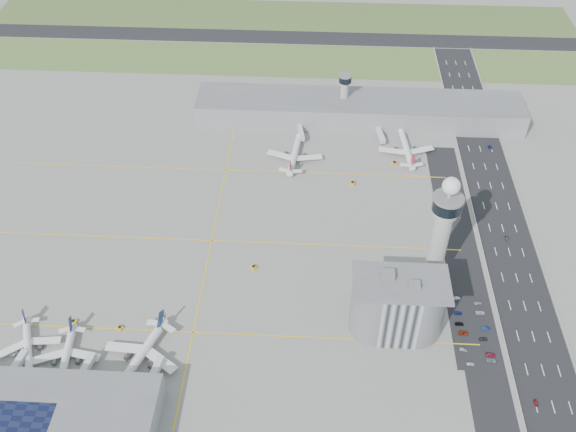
# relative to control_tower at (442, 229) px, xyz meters

# --- Properties ---
(ground) EXTENTS (1000.00, 1000.00, 0.00)m
(ground) POSITION_rel_control_tower_xyz_m (-72.00, -8.00, -35.04)
(ground) COLOR gray
(grass_strip_0) EXTENTS (480.00, 50.00, 0.08)m
(grass_strip_0) POSITION_rel_control_tower_xyz_m (-92.00, 217.00, -35.00)
(grass_strip_0) COLOR #556C33
(grass_strip_0) RESTS_ON ground
(grass_strip_1) EXTENTS (480.00, 60.00, 0.08)m
(grass_strip_1) POSITION_rel_control_tower_xyz_m (-92.00, 292.00, -35.00)
(grass_strip_1) COLOR #3D5428
(grass_strip_1) RESTS_ON ground
(runway) EXTENTS (480.00, 22.00, 0.10)m
(runway) POSITION_rel_control_tower_xyz_m (-92.00, 254.00, -34.98)
(runway) COLOR black
(runway) RESTS_ON ground
(highway) EXTENTS (28.00, 500.00, 0.10)m
(highway) POSITION_rel_control_tower_xyz_m (43.00, -8.00, -34.99)
(highway) COLOR black
(highway) RESTS_ON ground
(barrier_left) EXTENTS (0.60, 500.00, 1.20)m
(barrier_left) POSITION_rel_control_tower_xyz_m (29.00, -8.00, -34.44)
(barrier_left) COLOR #9E9E99
(barrier_left) RESTS_ON ground
(barrier_right) EXTENTS (0.60, 500.00, 1.20)m
(barrier_right) POSITION_rel_control_tower_xyz_m (57.00, -8.00, -34.44)
(barrier_right) COLOR #9E9E99
(barrier_right) RESTS_ON ground
(landside_road) EXTENTS (18.00, 260.00, 0.08)m
(landside_road) POSITION_rel_control_tower_xyz_m (18.00, -18.00, -35.00)
(landside_road) COLOR black
(landside_road) RESTS_ON ground
(parking_lot) EXTENTS (20.00, 44.00, 0.10)m
(parking_lot) POSITION_rel_control_tower_xyz_m (16.00, -30.00, -34.99)
(parking_lot) COLOR black
(parking_lot) RESTS_ON ground
(taxiway_line_h_0) EXTENTS (260.00, 0.60, 0.01)m
(taxiway_line_h_0) POSITION_rel_control_tower_xyz_m (-112.00, -38.00, -35.04)
(taxiway_line_h_0) COLOR yellow
(taxiway_line_h_0) RESTS_ON ground
(taxiway_line_h_1) EXTENTS (260.00, 0.60, 0.01)m
(taxiway_line_h_1) POSITION_rel_control_tower_xyz_m (-112.00, 22.00, -35.04)
(taxiway_line_h_1) COLOR yellow
(taxiway_line_h_1) RESTS_ON ground
(taxiway_line_h_2) EXTENTS (260.00, 0.60, 0.01)m
(taxiway_line_h_2) POSITION_rel_control_tower_xyz_m (-112.00, 82.00, -35.04)
(taxiway_line_h_2) COLOR yellow
(taxiway_line_h_2) RESTS_ON ground
(taxiway_line_v) EXTENTS (0.60, 260.00, 0.01)m
(taxiway_line_v) POSITION_rel_control_tower_xyz_m (-112.00, 22.00, -35.04)
(taxiway_line_v) COLOR yellow
(taxiway_line_v) RESTS_ON ground
(control_tower) EXTENTS (14.00, 14.00, 64.50)m
(control_tower) POSITION_rel_control_tower_xyz_m (0.00, 0.00, 0.00)
(control_tower) COLOR #ADAAA5
(control_tower) RESTS_ON ground
(secondary_tower) EXTENTS (8.60, 8.60, 31.90)m
(secondary_tower) POSITION_rel_control_tower_xyz_m (-42.00, 142.00, -16.24)
(secondary_tower) COLOR #ADAAA5
(secondary_tower) RESTS_ON ground
(admin_building) EXTENTS (42.00, 24.00, 33.50)m
(admin_building) POSITION_rel_control_tower_xyz_m (-20.01, -30.00, -19.74)
(admin_building) COLOR #B2B2B7
(admin_building) RESTS_ON ground
(terminal_pier) EXTENTS (210.00, 32.00, 15.80)m
(terminal_pier) POSITION_rel_control_tower_xyz_m (-32.00, 140.00, -27.14)
(terminal_pier) COLOR gray
(terminal_pier) RESTS_ON ground
(near_terminal) EXTENTS (84.00, 42.00, 13.00)m
(near_terminal) POSITION_rel_control_tower_xyz_m (-160.07, -90.02, -28.62)
(near_terminal) COLOR gray
(near_terminal) RESTS_ON ground
(airplane_near_a) EXTENTS (39.65, 42.45, 9.53)m
(airplane_near_a) POSITION_rel_control_tower_xyz_m (-183.38, -51.87, -30.28)
(airplane_near_a) COLOR white
(airplane_near_a) RESTS_ON ground
(airplane_near_b) EXTENTS (33.94, 38.60, 9.90)m
(airplane_near_b) POSITION_rel_control_tower_xyz_m (-164.65, -56.76, -30.09)
(airplane_near_b) COLOR white
(airplane_near_b) RESTS_ON ground
(airplane_near_c) EXTENTS (47.40, 51.31, 11.76)m
(airplane_near_c) POSITION_rel_control_tower_xyz_m (-132.19, -54.58, -29.16)
(airplane_near_c) COLOR white
(airplane_near_c) RESTS_ON ground
(airplane_far_a) EXTENTS (38.26, 43.64, 11.28)m
(airplane_far_a) POSITION_rel_control_tower_xyz_m (-71.65, 96.28, -29.40)
(airplane_far_a) COLOR white
(airplane_far_a) RESTS_ON ground
(airplane_far_b) EXTENTS (38.26, 43.73, 11.36)m
(airplane_far_b) POSITION_rel_control_tower_xyz_m (-3.58, 105.85, -29.36)
(airplane_far_b) COLOR white
(airplane_far_b) RESTS_ON ground
(jet_bridge_near_0) EXTENTS (5.39, 14.31, 5.70)m
(jet_bridge_near_0) POSITION_rel_control_tower_xyz_m (-185.00, -69.00, -32.19)
(jet_bridge_near_0) COLOR silver
(jet_bridge_near_0) RESTS_ON ground
(jet_bridge_near_1) EXTENTS (5.39, 14.31, 5.70)m
(jet_bridge_near_1) POSITION_rel_control_tower_xyz_m (-155.00, -69.00, -32.19)
(jet_bridge_near_1) COLOR silver
(jet_bridge_near_1) RESTS_ON ground
(jet_bridge_near_2) EXTENTS (5.39, 14.31, 5.70)m
(jet_bridge_near_2) POSITION_rel_control_tower_xyz_m (-125.00, -69.00, -32.19)
(jet_bridge_near_2) COLOR silver
(jet_bridge_near_2) RESTS_ON ground
(jet_bridge_far_0) EXTENTS (5.39, 14.31, 5.70)m
(jet_bridge_far_0) POSITION_rel_control_tower_xyz_m (-70.00, 124.00, -32.19)
(jet_bridge_far_0) COLOR silver
(jet_bridge_far_0) RESTS_ON ground
(jet_bridge_far_1) EXTENTS (5.39, 14.31, 5.70)m
(jet_bridge_far_1) POSITION_rel_control_tower_xyz_m (-20.00, 124.00, -32.19)
(jet_bridge_far_1) COLOR silver
(jet_bridge_far_1) RESTS_ON ground
(tug_0) EXTENTS (3.36, 2.41, 1.88)m
(tug_0) POSITION_rel_control_tower_xyz_m (-168.35, -35.74, -34.10)
(tug_0) COLOR yellow
(tug_0) RESTS_ON ground
(tug_1) EXTENTS (3.40, 3.09, 1.63)m
(tug_1) POSITION_rel_control_tower_xyz_m (-145.87, -37.83, -34.22)
(tug_1) COLOR #FAA713
(tug_1) RESTS_ON ground
(tug_2) EXTENTS (2.70, 3.22, 1.59)m
(tug_2) POSITION_rel_control_tower_xyz_m (-128.18, -30.17, -34.24)
(tug_2) COLOR #EFB20A
(tug_2) RESTS_ON ground
(tug_3) EXTENTS (3.70, 3.60, 1.78)m
(tug_3) POSITION_rel_control_tower_xyz_m (-88.06, 3.36, -34.15)
(tug_3) COLOR #FEA913
(tug_3) RESTS_ON ground
(tug_4) EXTENTS (2.84, 3.73, 1.98)m
(tug_4) POSITION_rel_control_tower_xyz_m (-37.01, 72.93, -34.05)
(tug_4) COLOR #EEA50D
(tug_4) RESTS_ON ground
(tug_5) EXTENTS (4.29, 3.78, 2.08)m
(tug_5) POSITION_rel_control_tower_xyz_m (-11.35, 93.26, -34.00)
(tug_5) COLOR gold
(tug_5) RESTS_ON ground
(car_lot_0) EXTENTS (3.43, 1.45, 1.16)m
(car_lot_0) POSITION_rel_control_tower_xyz_m (11.98, -48.84, -34.46)
(car_lot_0) COLOR silver
(car_lot_0) RESTS_ON ground
(car_lot_1) EXTENTS (3.57, 1.73, 1.13)m
(car_lot_1) POSITION_rel_control_tower_xyz_m (10.05, -41.38, -34.48)
(car_lot_1) COLOR gray
(car_lot_1) RESTS_ON ground
(car_lot_2) EXTENTS (4.57, 2.38, 1.23)m
(car_lot_2) POSITION_rel_control_tower_xyz_m (11.35, -32.18, -34.43)
(car_lot_2) COLOR maroon
(car_lot_2) RESTS_ON ground
(car_lot_3) EXTENTS (4.09, 1.78, 1.17)m
(car_lot_3) POSITION_rel_control_tower_xyz_m (10.24, -26.96, -34.46)
(car_lot_3) COLOR black
(car_lot_3) RESTS_ON ground
(car_lot_4) EXTENTS (3.95, 1.78, 1.32)m
(car_lot_4) POSITION_rel_control_tower_xyz_m (10.49, -20.61, -34.38)
(car_lot_4) COLOR navy
(car_lot_4) RESTS_ON ground
(car_lot_5) EXTENTS (3.52, 1.54, 1.13)m
(car_lot_5) POSITION_rel_control_tower_xyz_m (11.27, -11.46, -34.48)
(car_lot_5) COLOR silver
(car_lot_5) RESTS_ON ground
(car_lot_6) EXTENTS (4.33, 2.04, 1.19)m
(car_lot_6) POSITION_rel_control_tower_xyz_m (21.51, -46.52, -34.44)
(car_lot_6) COLOR gray
(car_lot_6) RESTS_ON ground
(car_lot_7) EXTENTS (4.36, 1.99, 1.24)m
(car_lot_7) POSITION_rel_control_tower_xyz_m (21.61, -43.49, -34.42)
(car_lot_7) COLOR maroon
(car_lot_7) RESTS_ON ground
(car_lot_8) EXTENTS (3.91, 1.88, 1.29)m
(car_lot_8) POSITION_rel_control_tower_xyz_m (19.82, -35.04, -34.40)
(car_lot_8) COLOR #28262F
(car_lot_8) RESTS_ON ground
(car_lot_9) EXTENTS (4.02, 1.73, 1.29)m
(car_lot_9) POSITION_rel_control_tower_xyz_m (22.01, -29.07, -34.40)
(car_lot_9) COLOR navy
(car_lot_9) RESTS_ON ground
(car_lot_10) EXTENTS (4.35, 2.08, 1.20)m
(car_lot_10) POSITION_rel_control_tower_xyz_m (21.03, -19.81, -34.44)
(car_lot_10) COLOR silver
(car_lot_10) RESTS_ON ground
(car_lot_11) EXTENTS (4.08, 2.12, 1.13)m
(car_lot_11) POSITION_rel_control_tower_xyz_m (20.98, -13.96, -34.48)
(car_lot_11) COLOR #989899
(car_lot_11) RESTS_ON ground
(car_hw_0) EXTENTS (1.63, 3.40, 1.12)m
(car_hw_0) POSITION_rel_control_tower_xyz_m (36.12, -66.78, -34.48)
(car_hw_0) COLOR maroon
(car_hw_0) RESTS_ON ground
(car_hw_1) EXTENTS (1.68, 3.68, 1.17)m
(car_hw_1) POSITION_rel_control_tower_xyz_m (43.43, 31.57, -34.46)
(car_hw_1) COLOR black
(car_hw_1) RESTS_ON ground
(car_hw_2) EXTENTS (2.25, 4.45, 1.20)m
(car_hw_2) POSITION_rel_control_tower_xyz_m (49.13, 113.09, -34.44)
(car_hw_2) COLOR navy
(car_hw_2) RESTS_ON ground
(car_hw_4) EXTENTS (1.60, 3.58, 1.20)m
(car_hw_4) POSITION_rel_control_tower_xyz_m (36.49, 173.42, -34.44)
(car_hw_4) COLOR gray
(car_hw_4) RESTS_ON ground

